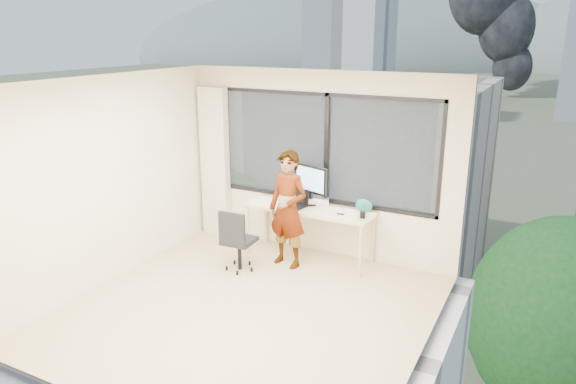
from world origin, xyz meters
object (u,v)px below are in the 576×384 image
Objects in this scene: game_console at (318,200)px; handbag at (364,206)px; chair at (239,239)px; person at (288,209)px; laptop at (294,199)px; desk at (309,233)px; monitor at (311,185)px.

game_console is 1.34× the size of handbag.
chair is 2.82× the size of game_console.
handbag is at bearing 39.90° from person.
laptop is (-0.23, -0.29, 0.07)m from game_console.
handbag reaches higher than game_console.
monitor reaches higher than desk.
desk is 7.74× the size of handbag.
monitor reaches higher than handbag.
laptop is (-0.06, 0.29, 0.06)m from person.
desk is 1.12× the size of person.
handbag is (0.89, 0.51, 0.04)m from person.
person is 5.12× the size of game_console.
desk is 2.04× the size of chair.
person is at bearing -127.85° from game_console.
game_console is at bearing 158.75° from handbag.
handbag reaches higher than desk.
monitor is 0.31m from laptop.
monitor is at bearing 62.07° from laptop.
desk is 1.03m from chair.
person reaches higher than chair.
game_console is at bearing 83.20° from person.
chair is at bearing -110.63° from laptop.
desk is 0.57m from person.
laptop reaches higher than handbag.
laptop is (-0.16, -0.20, -0.18)m from monitor.
handbag is (0.73, 0.16, 0.46)m from desk.
person reaches higher than game_console.
person is 1.02m from handbag.
person reaches higher than desk.
laptop reaches higher than desk.
chair is 1.73m from handbag.
person reaches higher than handbag.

